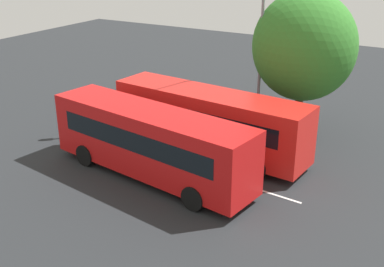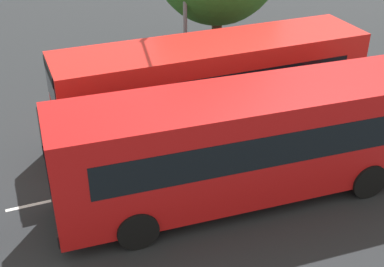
{
  "view_description": "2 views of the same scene",
  "coord_description": "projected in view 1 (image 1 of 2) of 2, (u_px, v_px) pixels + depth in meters",
  "views": [
    {
      "loc": [
        -11.28,
        17.92,
        10.27
      ],
      "look_at": [
        -0.32,
        -0.92,
        1.34
      ],
      "focal_mm": 44.99,
      "sensor_mm": 36.0,
      "label": 1
    },
    {
      "loc": [
        6.88,
        11.62,
        8.89
      ],
      "look_at": [
        1.48,
        0.85,
        1.9
      ],
      "focal_mm": 48.04,
      "sensor_mm": 36.0,
      "label": 2
    }
  ],
  "objects": [
    {
      "name": "lane_stripe_outer_left",
      "position": [
        177.0,
        164.0,
        23.47
      ],
      "size": [
        12.97,
        1.29,
        0.01
      ],
      "primitive_type": "cube",
      "rotation": [
        0.0,
        0.0,
        -0.09
      ],
      "color": "silver",
      "rests_on": "ground"
    },
    {
      "name": "bus_center_left",
      "position": [
        150.0,
        141.0,
        21.58
      ],
      "size": [
        10.6,
        3.83,
        3.22
      ],
      "rotation": [
        0.0,
        0.0,
        -0.14
      ],
      "color": "red",
      "rests_on": "ground"
    },
    {
      "name": "pedestrian",
      "position": [
        61.0,
        121.0,
        26.04
      ],
      "size": [
        0.45,
        0.45,
        1.74
      ],
      "rotation": [
        0.0,
        0.0,
        2.36
      ],
      "color": "#232833",
      "rests_on": "ground"
    },
    {
      "name": "ground_plane",
      "position": [
        177.0,
        164.0,
        23.47
      ],
      "size": [
        65.63,
        65.63,
        0.0
      ],
      "primitive_type": "plane",
      "color": "#232628"
    },
    {
      "name": "bus_far_left",
      "position": [
        209.0,
        120.0,
        24.06
      ],
      "size": [
        10.55,
        3.29,
        3.22
      ],
      "rotation": [
        0.0,
        0.0,
        -0.09
      ],
      "color": "red",
      "rests_on": "ground"
    },
    {
      "name": "depot_tree",
      "position": [
        304.0,
        47.0,
        25.53
      ],
      "size": [
        5.58,
        5.02,
        7.81
      ],
      "color": "#4C3823",
      "rests_on": "ground"
    },
    {
      "name": "street_lamp",
      "position": [
        258.0,
        41.0,
        25.35
      ],
      "size": [
        0.92,
        2.8,
        9.0
      ],
      "rotation": [
        0.0,
        0.0,
        1.3
      ],
      "color": "gray",
      "rests_on": "ground"
    }
  ]
}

